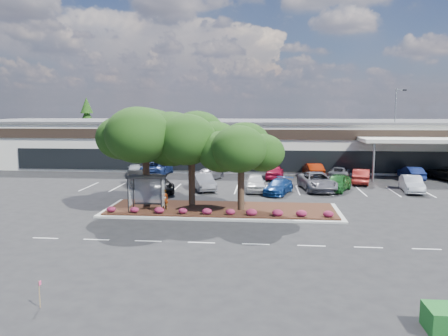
# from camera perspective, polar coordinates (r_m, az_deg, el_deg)

# --- Properties ---
(ground) EXTENTS (160.00, 160.00, 0.00)m
(ground) POSITION_cam_1_polar(r_m,az_deg,el_deg) (29.71, 2.78, -7.54)
(ground) COLOR black
(ground) RESTS_ON ground
(retail_store) EXTENTS (80.40, 25.20, 6.25)m
(retail_store) POSITION_cam_1_polar(r_m,az_deg,el_deg) (62.73, 4.27, 3.41)
(retail_store) COLOR beige
(retail_store) RESTS_ON ground
(landscape_island) EXTENTS (18.00, 6.00, 0.26)m
(landscape_island) POSITION_cam_1_polar(r_m,az_deg,el_deg) (33.69, -0.32, -5.48)
(landscape_island) COLOR #A7A8A2
(landscape_island) RESTS_ON ground
(lane_markings) EXTENTS (33.12, 20.06, 0.01)m
(lane_markings) POSITION_cam_1_polar(r_m,az_deg,el_deg) (39.86, 3.26, -3.60)
(lane_markings) COLOR silver
(lane_markings) RESTS_ON ground
(shrub_row) EXTENTS (17.00, 0.80, 0.50)m
(shrub_row) POSITION_cam_1_polar(r_m,az_deg,el_deg) (31.56, -0.70, -5.67)
(shrub_row) COLOR maroon
(shrub_row) RESTS_ON landscape_island
(bus_shelter) EXTENTS (2.75, 1.55, 2.59)m
(bus_shelter) POSITION_cam_1_polar(r_m,az_deg,el_deg) (33.24, -9.99, -1.95)
(bus_shelter) COLOR black
(bus_shelter) RESTS_ON landscape_island
(island_tree_west) EXTENTS (7.20, 7.20, 7.89)m
(island_tree_west) POSITION_cam_1_polar(r_m,az_deg,el_deg) (34.59, -10.18, 1.60)
(island_tree_west) COLOR black
(island_tree_west) RESTS_ON landscape_island
(island_tree_mid) EXTENTS (6.60, 6.60, 7.32)m
(island_tree_mid) POSITION_cam_1_polar(r_m,az_deg,el_deg) (34.54, -4.26, 1.22)
(island_tree_mid) COLOR black
(island_tree_mid) RESTS_ON landscape_island
(island_tree_east) EXTENTS (5.80, 5.80, 6.50)m
(island_tree_east) POSITION_cam_1_polar(r_m,az_deg,el_deg) (32.67, 2.24, 0.14)
(island_tree_east) COLOR black
(island_tree_east) RESTS_ON landscape_island
(conifer_north_west) EXTENTS (4.40, 4.40, 10.00)m
(conifer_north_west) POSITION_cam_1_polar(r_m,az_deg,el_deg) (80.97, -17.42, 5.35)
(conifer_north_west) COLOR black
(conifer_north_west) RESTS_ON ground
(person_waiting) EXTENTS (0.59, 0.42, 1.52)m
(person_waiting) POSITION_cam_1_polar(r_m,az_deg,el_deg) (33.51, -7.75, -4.05)
(person_waiting) COLOR #594C47
(person_waiting) RESTS_ON landscape_island
(light_pole) EXTENTS (1.39, 0.83, 10.32)m
(light_pole) POSITION_cam_1_polar(r_m,az_deg,el_deg) (58.07, 21.41, 3.99)
(light_pole) COLOR #A7A8A2
(light_pole) RESTS_ON ground
(survey_stake) EXTENTS (0.07, 0.14, 1.10)m
(survey_stake) POSITION_cam_1_polar(r_m,az_deg,el_deg) (19.28, -22.94, -14.52)
(survey_stake) COLOR #A18254
(survey_stake) RESTS_ON ground
(car_0) EXTENTS (3.19, 4.88, 1.52)m
(car_0) POSITION_cam_1_polar(r_m,az_deg,el_deg) (45.67, -11.40, -1.34)
(car_0) COLOR black
(car_0) RESTS_ON ground
(car_1) EXTENTS (5.01, 6.60, 1.67)m
(car_1) POSITION_cam_1_polar(r_m,az_deg,el_deg) (41.81, -8.95, -2.00)
(car_1) COLOR black
(car_1) RESTS_ON ground
(car_2) EXTENTS (3.36, 5.16, 1.61)m
(car_2) POSITION_cam_1_polar(r_m,az_deg,el_deg) (42.59, -2.78, -1.78)
(car_2) COLOR slate
(car_2) RESTS_ON ground
(car_3) EXTENTS (2.11, 4.79, 1.60)m
(car_3) POSITION_cam_1_polar(r_m,az_deg,el_deg) (41.98, 4.08, -1.93)
(car_3) COLOR silver
(car_3) RESTS_ON ground
(car_4) EXTENTS (3.24, 5.00, 1.35)m
(car_4) POSITION_cam_1_polar(r_m,az_deg,el_deg) (40.87, 7.15, -2.42)
(car_4) COLOR navy
(car_4) RESTS_ON ground
(car_5) EXTENTS (3.69, 6.53, 1.72)m
(car_5) POSITION_cam_1_polar(r_m,az_deg,el_deg) (43.22, 12.06, -1.73)
(car_5) COLOR slate
(car_5) RESTS_ON ground
(car_6) EXTENTS (3.65, 5.04, 1.60)m
(car_6) POSITION_cam_1_polar(r_m,az_deg,el_deg) (43.32, 14.58, -1.87)
(car_6) COLOR #18551C
(car_6) RESTS_ON ground
(car_7) EXTENTS (2.21, 4.87, 1.55)m
(car_7) POSITION_cam_1_polar(r_m,az_deg,el_deg) (45.01, 23.32, -1.93)
(car_7) COLOR #ADB2B9
(car_7) RESTS_ON ground
(car_9) EXTENTS (2.66, 4.42, 1.41)m
(car_9) POSITION_cam_1_polar(r_m,az_deg,el_deg) (53.17, -11.57, -0.14)
(car_9) COLOR #B4B9C1
(car_9) RESTS_ON ground
(car_10) EXTENTS (3.12, 6.28, 1.71)m
(car_10) POSITION_cam_1_polar(r_m,az_deg,el_deg) (52.78, -8.65, 0.04)
(car_10) COLOR navy
(car_10) RESTS_ON ground
(car_11) EXTENTS (3.23, 4.94, 1.33)m
(car_11) POSITION_cam_1_polar(r_m,az_deg,el_deg) (48.52, -1.90, -0.78)
(car_11) COLOR #56565D
(car_11) RESTS_ON ground
(car_12) EXTENTS (2.28, 4.89, 1.62)m
(car_12) POSITION_cam_1_polar(r_m,az_deg,el_deg) (49.29, 6.62, -0.52)
(car_12) COLOR maroon
(car_12) RESTS_ON ground
(car_13) EXTENTS (2.29, 5.09, 1.62)m
(car_13) POSITION_cam_1_polar(r_m,az_deg,el_deg) (51.56, 11.54, -0.26)
(car_13) COLOR maroon
(car_13) RESTS_ON ground
(car_14) EXTENTS (3.29, 5.23, 1.35)m
(car_14) POSITION_cam_1_polar(r_m,az_deg,el_deg) (51.21, 14.82, -0.57)
(car_14) COLOR #5C5C63
(car_14) RESTS_ON ground
(car_15) EXTENTS (2.76, 5.02, 1.57)m
(car_15) POSITION_cam_1_polar(r_m,az_deg,el_deg) (48.23, 17.48, -1.04)
(car_15) COLOR maroon
(car_15) RESTS_ON ground
(car_16) EXTENTS (1.78, 4.68, 1.53)m
(car_16) POSITION_cam_1_polar(r_m,az_deg,el_deg) (52.71, 23.26, -0.62)
(car_16) COLOR navy
(car_16) RESTS_ON ground
(car_17) EXTENTS (4.34, 6.17, 1.56)m
(car_17) POSITION_cam_1_polar(r_m,az_deg,el_deg) (54.25, 27.23, -0.61)
(car_17) COLOR black
(car_17) RESTS_ON ground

